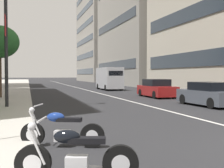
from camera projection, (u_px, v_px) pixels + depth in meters
name	position (u px, v px, depth m)	size (l,w,h in m)	color
lane_centre_stripe	(80.00, 88.00, 40.26)	(110.00, 0.16, 0.01)	silver
motorcycle_mid_row	(75.00, 157.00, 5.05)	(0.83, 2.10, 1.10)	black
motorcycle_nearest_camera	(61.00, 131.00, 7.44)	(0.97, 2.07, 1.09)	black
car_lead_in_lane	(209.00, 95.00, 17.27)	(4.27, 1.98, 1.43)	#4C515B
car_far_down_avenue	(157.00, 89.00, 24.06)	(4.39, 1.87, 1.50)	maroon
delivery_van_ahead	(109.00, 78.00, 35.87)	(5.64, 2.12, 2.74)	#B7B7BC
street_lamp_with_banners	(13.00, 17.00, 15.53)	(1.26, 2.55, 8.02)	#232326
street_tree_by_lamp_post	(0.00, 42.00, 21.84)	(2.87, 2.87, 5.41)	#473323
office_tower_mid_left	(109.00, 21.00, 85.04)	(26.63, 15.25, 35.36)	gray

